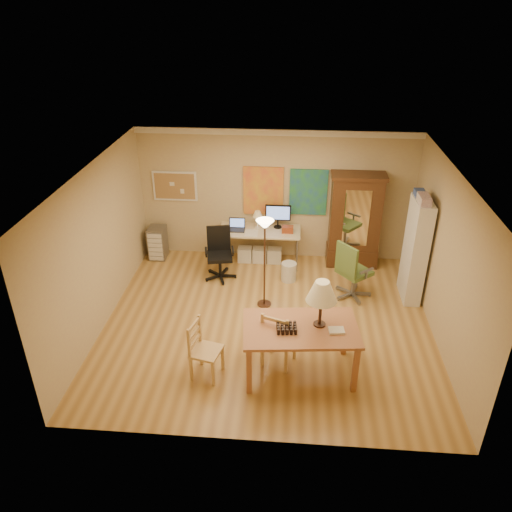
# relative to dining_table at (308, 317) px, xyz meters

# --- Properties ---
(floor) EXTENTS (5.50, 5.50, 0.00)m
(floor) POSITION_rel_dining_table_xyz_m (-0.63, 1.14, -0.97)
(floor) COLOR #A07238
(floor) RESTS_ON ground
(crown_molding) EXTENTS (5.50, 0.08, 0.12)m
(crown_molding) POSITION_rel_dining_table_xyz_m (-0.63, 3.60, 1.67)
(crown_molding) COLOR white
(crown_molding) RESTS_ON floor
(corkboard) EXTENTS (0.90, 0.04, 0.62)m
(corkboard) POSITION_rel_dining_table_xyz_m (-2.68, 3.61, 0.53)
(corkboard) COLOR tan
(corkboard) RESTS_ON floor
(art_panel_left) EXTENTS (0.80, 0.04, 1.00)m
(art_panel_left) POSITION_rel_dining_table_xyz_m (-0.88, 3.61, 0.48)
(art_panel_left) COLOR yellow
(art_panel_left) RESTS_ON floor
(art_panel_right) EXTENTS (0.75, 0.04, 0.95)m
(art_panel_right) POSITION_rel_dining_table_xyz_m (0.02, 3.61, 0.48)
(art_panel_right) COLOR #245E91
(art_panel_right) RESTS_ON floor
(dining_table) EXTENTS (1.72, 1.14, 1.53)m
(dining_table) POSITION_rel_dining_table_xyz_m (0.00, 0.00, 0.00)
(dining_table) COLOR brown
(dining_table) RESTS_ON floor
(ladder_chair_back) EXTENTS (0.56, 0.55, 0.96)m
(ladder_chair_back) POSITION_rel_dining_table_xyz_m (-0.42, 0.13, -0.52)
(ladder_chair_back) COLOR tan
(ladder_chair_back) RESTS_ON floor
(ladder_chair_left) EXTENTS (0.49, 0.50, 0.91)m
(ladder_chair_left) POSITION_rel_dining_table_xyz_m (-1.47, -0.19, -0.55)
(ladder_chair_left) COLOR tan
(ladder_chair_left) RESTS_ON floor
(torchiere_lamp) EXTENTS (0.30, 0.30, 1.67)m
(torchiere_lamp) POSITION_rel_dining_table_xyz_m (-0.73, 1.71, 0.37)
(torchiere_lamp) COLOR #452B1B
(torchiere_lamp) RESTS_ON floor
(computer_desk) EXTENTS (1.64, 0.72, 1.24)m
(computer_desk) POSITION_rel_dining_table_xyz_m (-0.90, 3.29, -0.52)
(computer_desk) COLOR #C3AF8F
(computer_desk) RESTS_ON floor
(office_chair_black) EXTENTS (0.63, 0.63, 1.03)m
(office_chair_black) POSITION_rel_dining_table_xyz_m (-1.66, 2.62, -0.70)
(office_chair_black) COLOR black
(office_chair_black) RESTS_ON floor
(office_chair_green) EXTENTS (0.72, 0.72, 1.12)m
(office_chair_green) POSITION_rel_dining_table_xyz_m (0.85, 2.10, -0.67)
(office_chair_green) COLOR slate
(office_chair_green) RESTS_ON floor
(drawer_cart) EXTENTS (0.34, 0.41, 0.69)m
(drawer_cart) POSITION_rel_dining_table_xyz_m (-3.07, 3.31, -0.63)
(drawer_cart) COLOR slate
(drawer_cart) RESTS_ON floor
(armoire) EXTENTS (1.05, 0.50, 1.93)m
(armoire) POSITION_rel_dining_table_xyz_m (0.95, 3.38, -0.13)
(armoire) COLOR #341A0E
(armoire) RESTS_ON floor
(bookshelf) EXTENTS (0.29, 0.76, 1.90)m
(bookshelf) POSITION_rel_dining_table_xyz_m (1.91, 2.22, -0.02)
(bookshelf) COLOR white
(bookshelf) RESTS_ON floor
(wastebin) EXTENTS (0.30, 0.30, 0.37)m
(wastebin) POSITION_rel_dining_table_xyz_m (-0.31, 2.60, -0.78)
(wastebin) COLOR silver
(wastebin) RESTS_ON floor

